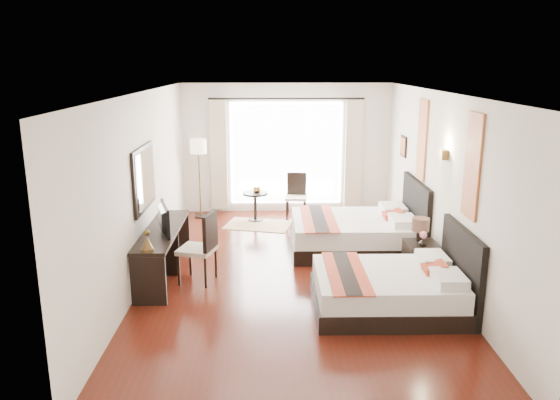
{
  "coord_description": "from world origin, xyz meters",
  "views": [
    {
      "loc": [
        -0.31,
        -7.99,
        3.23
      ],
      "look_at": [
        -0.18,
        0.41,
        1.1
      ],
      "focal_mm": 35.0,
      "sensor_mm": 36.0,
      "label": 1
    }
  ],
  "objects_px": {
    "vase": "(423,246)",
    "fruit_bowl": "(257,191)",
    "window_chair": "(296,204)",
    "side_table": "(255,207)",
    "table_lamp": "(420,227)",
    "television": "(160,219)",
    "console_desk": "(163,252)",
    "bed_near": "(393,288)",
    "bed_far": "(358,232)",
    "floor_lamp": "(199,152)",
    "desk_chair": "(199,261)",
    "nightstand": "(421,261)"
  },
  "relations": [
    {
      "from": "floor_lamp",
      "to": "window_chair",
      "type": "xyz_separation_m",
      "value": [
        2.04,
        -0.05,
        -1.13
      ]
    },
    {
      "from": "vase",
      "to": "fruit_bowl",
      "type": "xyz_separation_m",
      "value": [
        -2.55,
        3.36,
        0.07
      ]
    },
    {
      "from": "nightstand",
      "to": "console_desk",
      "type": "xyz_separation_m",
      "value": [
        -3.95,
        0.18,
        0.1
      ]
    },
    {
      "from": "table_lamp",
      "to": "window_chair",
      "type": "relative_size",
      "value": 0.45
    },
    {
      "from": "desk_chair",
      "to": "side_table",
      "type": "xyz_separation_m",
      "value": [
        0.76,
        3.25,
        -0.03
      ]
    },
    {
      "from": "vase",
      "to": "television",
      "type": "height_order",
      "value": "television"
    },
    {
      "from": "console_desk",
      "to": "side_table",
      "type": "distance_m",
      "value": 3.28
    },
    {
      "from": "bed_far",
      "to": "window_chair",
      "type": "relative_size",
      "value": 2.34
    },
    {
      "from": "console_desk",
      "to": "window_chair",
      "type": "distance_m",
      "value": 3.91
    },
    {
      "from": "bed_far",
      "to": "vase",
      "type": "bearing_deg",
      "value": -64.05
    },
    {
      "from": "side_table",
      "to": "window_chair",
      "type": "distance_m",
      "value": 0.89
    },
    {
      "from": "bed_far",
      "to": "floor_lamp",
      "type": "xyz_separation_m",
      "value": [
        -3.04,
        2.12,
        1.1
      ]
    },
    {
      "from": "bed_far",
      "to": "floor_lamp",
      "type": "height_order",
      "value": "floor_lamp"
    },
    {
      "from": "table_lamp",
      "to": "floor_lamp",
      "type": "height_order",
      "value": "floor_lamp"
    },
    {
      "from": "bed_far",
      "to": "television",
      "type": "distance_m",
      "value": 3.52
    },
    {
      "from": "desk_chair",
      "to": "television",
      "type": "bearing_deg",
      "value": 12.4
    },
    {
      "from": "table_lamp",
      "to": "desk_chair",
      "type": "distance_m",
      "value": 3.41
    },
    {
      "from": "television",
      "to": "vase",
      "type": "bearing_deg",
      "value": -109.17
    },
    {
      "from": "desk_chair",
      "to": "fruit_bowl",
      "type": "relative_size",
      "value": 5.69
    },
    {
      "from": "console_desk",
      "to": "side_table",
      "type": "height_order",
      "value": "console_desk"
    },
    {
      "from": "table_lamp",
      "to": "television",
      "type": "relative_size",
      "value": 0.55
    },
    {
      "from": "fruit_bowl",
      "to": "window_chair",
      "type": "bearing_deg",
      "value": 13.14
    },
    {
      "from": "table_lamp",
      "to": "fruit_bowl",
      "type": "height_order",
      "value": "table_lamp"
    },
    {
      "from": "side_table",
      "to": "table_lamp",
      "type": "bearing_deg",
      "value": -49.3
    },
    {
      "from": "vase",
      "to": "television",
      "type": "bearing_deg",
      "value": 178.38
    },
    {
      "from": "bed_far",
      "to": "fruit_bowl",
      "type": "relative_size",
      "value": 11.6
    },
    {
      "from": "nightstand",
      "to": "console_desk",
      "type": "distance_m",
      "value": 3.96
    },
    {
      "from": "bed_far",
      "to": "side_table",
      "type": "xyz_separation_m",
      "value": [
        -1.86,
        1.84,
        -0.02
      ]
    },
    {
      "from": "television",
      "to": "fruit_bowl",
      "type": "xyz_separation_m",
      "value": [
        1.34,
        3.25,
        -0.34
      ]
    },
    {
      "from": "vase",
      "to": "fruit_bowl",
      "type": "bearing_deg",
      "value": 127.2
    },
    {
      "from": "console_desk",
      "to": "bed_near",
      "type": "bearing_deg",
      "value": -20.33
    },
    {
      "from": "table_lamp",
      "to": "console_desk",
      "type": "distance_m",
      "value": 3.97
    },
    {
      "from": "fruit_bowl",
      "to": "desk_chair",
      "type": "bearing_deg",
      "value": -103.55
    },
    {
      "from": "desk_chair",
      "to": "fruit_bowl",
      "type": "distance_m",
      "value": 3.39
    },
    {
      "from": "bed_near",
      "to": "floor_lamp",
      "type": "distance_m",
      "value": 5.61
    },
    {
      "from": "television",
      "to": "window_chair",
      "type": "height_order",
      "value": "television"
    },
    {
      "from": "nightstand",
      "to": "television",
      "type": "distance_m",
      "value": 3.99
    },
    {
      "from": "fruit_bowl",
      "to": "window_chair",
      "type": "xyz_separation_m",
      "value": [
        0.83,
        0.19,
        -0.34
      ]
    },
    {
      "from": "bed_near",
      "to": "fruit_bowl",
      "type": "xyz_separation_m",
      "value": [
        -1.93,
        4.26,
        0.34
      ]
    },
    {
      "from": "nightstand",
      "to": "fruit_bowl",
      "type": "xyz_separation_m",
      "value": [
        -2.59,
        3.22,
        0.35
      ]
    },
    {
      "from": "console_desk",
      "to": "desk_chair",
      "type": "xyz_separation_m",
      "value": [
        0.57,
        -0.24,
        -0.05
      ]
    },
    {
      "from": "table_lamp",
      "to": "console_desk",
      "type": "bearing_deg",
      "value": 179.42
    },
    {
      "from": "bed_near",
      "to": "bed_far",
      "type": "distance_m",
      "value": 2.39
    },
    {
      "from": "bed_far",
      "to": "table_lamp",
      "type": "height_order",
      "value": "bed_far"
    },
    {
      "from": "bed_far",
      "to": "vase",
      "type": "height_order",
      "value": "bed_far"
    },
    {
      "from": "vase",
      "to": "television",
      "type": "relative_size",
      "value": 0.17
    },
    {
      "from": "floor_lamp",
      "to": "side_table",
      "type": "bearing_deg",
      "value": -13.36
    },
    {
      "from": "bed_near",
      "to": "television",
      "type": "xyz_separation_m",
      "value": [
        -3.28,
        1.01,
        0.68
      ]
    },
    {
      "from": "fruit_bowl",
      "to": "floor_lamp",
      "type": "bearing_deg",
      "value": 168.59
    },
    {
      "from": "desk_chair",
      "to": "fruit_bowl",
      "type": "height_order",
      "value": "desk_chair"
    }
  ]
}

